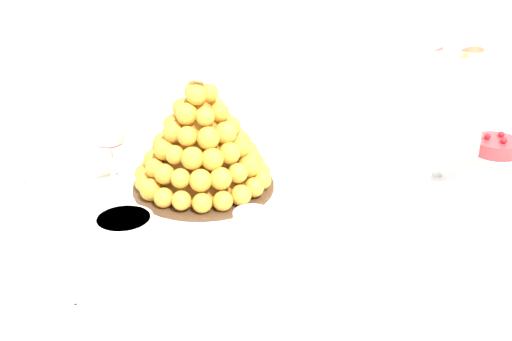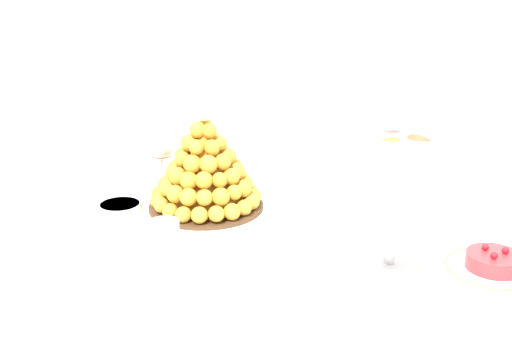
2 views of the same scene
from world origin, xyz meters
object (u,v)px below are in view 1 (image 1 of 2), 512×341
Objects in this scene: creme_brulee_ramekin at (124,223)px; macaron_goblet at (447,103)px; fruit_tart_plate at (495,150)px; dessert_cup_left at (113,264)px; serving_tray at (216,205)px; dessert_cup_centre at (367,196)px; wine_glass at (109,134)px; dessert_cup_mid_left at (252,228)px; croquembouche at (202,143)px.

creme_brulee_ramekin is 0.65m from macaron_goblet.
macaron_goblet is 1.53× the size of fruit_tart_plate.
creme_brulee_ramekin is (0.06, 0.14, -0.01)m from dessert_cup_left.
macaron_goblet is at bearing -10.92° from serving_tray.
dessert_cup_centre is 0.62× the size of creme_brulee_ramekin.
wine_glass is at bearing 165.31° from fruit_tart_plate.
dessert_cup_mid_left is 0.34× the size of fruit_tart_plate.
fruit_tart_plate is 0.82m from wine_glass.
croquembouche is 4.34× the size of dessert_cup_mid_left.
dessert_cup_left is 0.83× the size of dessert_cup_centre.
dessert_cup_centre reaches higher than dessert_cup_left.
dessert_cup_centre is 0.49m from wine_glass.
wine_glass reaches higher than dessert_cup_centre.
dessert_cup_left is 0.52× the size of creme_brulee_ramekin.
macaron_goblet is 1.77× the size of wine_glass.
dessert_cup_centre is (0.23, -0.14, 0.03)m from serving_tray.
dessert_cup_centre is 0.26m from macaron_goblet.
dessert_cup_mid_left is (0.00, -0.15, 0.03)m from serving_tray.
croquembouche is 4.32× the size of dessert_cup_centre.
fruit_tart_plate is at bearing 10.31° from macaron_goblet.
fruit_tart_plate is (0.19, 0.03, -0.15)m from macaron_goblet.
dessert_cup_centre reaches higher than creme_brulee_ramekin.
dessert_cup_mid_left is 0.23m from dessert_cup_centre.
dessert_cup_mid_left is at bearing -171.40° from fruit_tart_plate.
fruit_tart_plate is (0.64, -0.12, -0.09)m from croquembouche.
macaron_goblet is (0.45, 0.06, 0.13)m from dessert_cup_mid_left.
macaron_goblet reaches higher than croquembouche.
dessert_cup_left is 0.33× the size of wine_glass.
dessert_cup_left is 0.88m from fruit_tart_plate.
wine_glass is (-0.15, 0.30, 0.08)m from dessert_cup_mid_left.
macaron_goblet is at bearing -169.69° from fruit_tart_plate.
serving_tray is at bearing -94.54° from croquembouche.
macaron_goblet is at bearing 7.86° from dessert_cup_mid_left.
wine_glass reaches higher than dessert_cup_left.
macaron_goblet reaches higher than dessert_cup_left.
dessert_cup_centre is at bearing -31.48° from serving_tray.
serving_tray is 2.27× the size of croquembouche.
serving_tray is 3.37× the size of fruit_tart_plate.
serving_tray is 0.18m from creme_brulee_ramekin.
wine_glass is (-0.60, 0.24, -0.04)m from macaron_goblet.
wine_glass reaches higher than serving_tray.
serving_tray is 2.21× the size of macaron_goblet.
dessert_cup_mid_left is 0.35m from wine_glass.
fruit_tart_plate is (0.88, 0.10, -0.02)m from dessert_cup_left.
croquembouche is 2.67× the size of creme_brulee_ramekin.
dessert_cup_centre is 0.43m from creme_brulee_ramekin.
dessert_cup_centre is (0.23, -0.21, -0.07)m from croquembouche.
dessert_cup_centre is 0.22× the size of macaron_goblet.
croquembouche is at bearing 88.89° from dessert_cup_mid_left.
macaron_goblet is (0.45, -0.16, 0.06)m from croquembouche.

